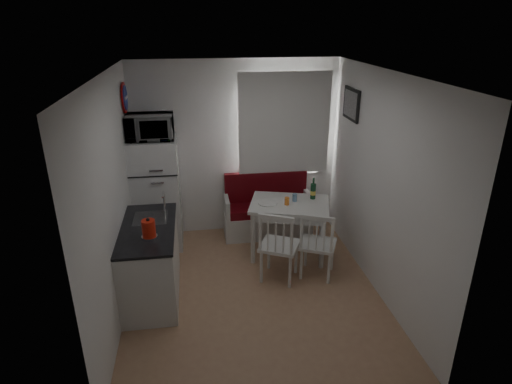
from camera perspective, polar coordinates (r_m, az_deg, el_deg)
The scene contains 22 objects.
floor at distance 5.37m, azimuth -0.35°, elevation -13.17°, with size 3.00×3.50×0.02m, color tan.
ceiling at distance 4.41m, azimuth -0.43°, elevation 15.54°, with size 3.00×3.50×0.02m, color white.
wall_back at distance 6.38m, azimuth -2.64°, elevation 5.70°, with size 3.00×0.02×2.60m, color white.
wall_front at distance 3.22m, azimuth 4.16°, elevation -12.15°, with size 3.00×0.02×2.60m, color white.
wall_left at distance 4.78m, azimuth -18.48°, elevation -1.27°, with size 0.02×3.50×2.60m, color white.
wall_right at distance 5.16m, azimuth 16.35°, elevation 0.70°, with size 0.02×3.50×2.60m, color white.
window at distance 6.37m, azimuth 3.68°, elevation 8.69°, with size 1.22×0.06×1.47m, color silver.
curtain at distance 6.30m, azimuth 3.83°, elevation 8.98°, with size 1.35×0.02×1.50m, color white.
kitchen_counter at distance 5.25m, azimuth -13.84°, elevation -8.90°, with size 0.62×1.32×1.16m.
wall_sign at distance 5.93m, azimuth -17.06°, elevation 11.93°, with size 0.40×0.40×0.03m, color navy.
picture_frame at distance 5.92m, azimuth 12.57°, elevation 11.37°, with size 0.04×0.52×0.42m, color black.
bench at distance 6.57m, azimuth 1.50°, elevation -3.01°, with size 1.32×0.51×0.95m.
dining_table at distance 5.84m, azimuth 4.48°, elevation -2.25°, with size 1.21×1.00×0.79m.
chair_left at distance 5.25m, azimuth 3.39°, elevation -6.42°, with size 0.60×0.60×0.52m.
chair_right at distance 5.39m, azimuth 8.61°, elevation -6.21°, with size 0.57×0.57×0.50m.
fridge at distance 6.21m, azimuth -13.10°, elevation -0.21°, with size 0.64×0.64×1.61m, color white.
microwave at distance 5.87m, azimuth -13.95°, elevation 8.41°, with size 0.61×0.41×0.34m, color white.
kettle at distance 4.74m, azimuth -14.11°, elevation -4.75°, with size 0.17×0.17×0.23m, color red.
wine_bottle at distance 5.92m, azimuth 7.64°, elevation 0.49°, with size 0.08×0.08×0.31m, color #143F23, non-canonical shape.
drinking_glass_orange at distance 5.73m, azimuth 4.14°, elevation -1.21°, with size 0.06×0.06×0.10m, color orange.
drinking_glass_blue at distance 5.85m, azimuth 5.18°, elevation -0.75°, with size 0.06×0.06×0.10m, color #739CC5.
plate at distance 5.76m, azimuth 1.55°, elevation -1.48°, with size 0.26×0.26×0.02m, color white.
Camera 1 is at (-0.62, -4.33, 3.12)m, focal length 30.00 mm.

